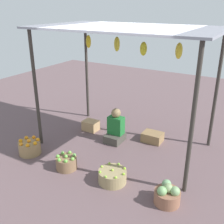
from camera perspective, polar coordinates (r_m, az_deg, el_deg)
name	(u,v)px	position (r m, az deg, el deg)	size (l,w,h in m)	color
ground_plane	(124,144)	(5.99, 2.63, -6.79)	(14.00, 14.00, 0.00)	#654F53
market_stall_structure	(127,38)	(5.28, 3.13, 15.56)	(3.53, 2.10, 2.49)	#38332D
vendor_person	(115,129)	(5.97, 0.74, -3.63)	(0.36, 0.44, 0.78)	#44423A
basket_oranges	(30,147)	(5.81, -17.12, -7.20)	(0.44, 0.44, 0.33)	#9B7D51
basket_green_apples	(66,162)	(5.17, -9.68, -10.55)	(0.39, 0.39, 0.29)	#816245
basket_limes	(112,176)	(4.77, 0.09, -13.51)	(0.49, 0.49, 0.27)	#9B895D
basket_cabbages	(167,195)	(4.40, 11.69, -16.87)	(0.41, 0.41, 0.36)	#8E5E46
wooden_crate_near_vendor	(91,125)	(6.58, -4.54, -2.87)	(0.36, 0.29, 0.24)	tan
wooden_crate_stacked_rear	(153,137)	(6.11, 8.62, -5.29)	(0.44, 0.34, 0.21)	olive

